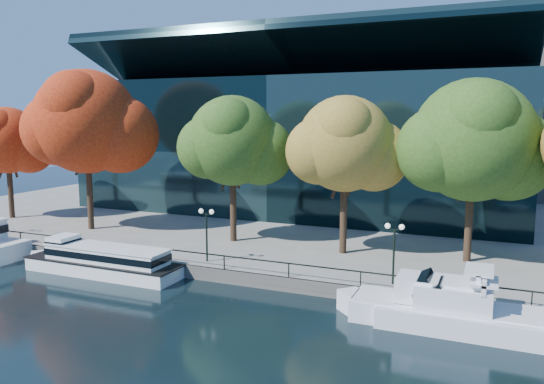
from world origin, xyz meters
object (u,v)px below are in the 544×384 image
at_px(cruiser_near, 443,307).
at_px(cruiser_far, 453,312).
at_px(tree_1, 87,124).
at_px(tree_2, 234,143).
at_px(tour_boat, 99,259).
at_px(tree_3, 347,146).
at_px(lamp_2, 394,240).
at_px(tree_0, 8,142).
at_px(tree_4, 476,143).
at_px(lamp_1, 206,223).

xyz_separation_m(cruiser_near, cruiser_far, (0.60, -0.53, -0.06)).
bearing_deg(tree_1, tree_2, 3.83).
distance_m(tour_boat, cruiser_near, 25.11).
bearing_deg(tree_3, cruiser_far, -48.99).
height_order(tree_1, tree_3, tree_1).
bearing_deg(cruiser_near, cruiser_far, -41.27).
xyz_separation_m(cruiser_far, lamp_2, (-4.07, 4.02, 2.92)).
distance_m(tree_0, tree_1, 12.25).
bearing_deg(tree_2, cruiser_far, -29.37).
xyz_separation_m(tour_boat, lamp_2, (21.64, 3.13, 2.85)).
bearing_deg(tree_0, tree_3, -0.77).
xyz_separation_m(cruiser_near, tree_2, (-18.54, 10.25, 8.53)).
distance_m(tree_4, lamp_2, 10.68).
distance_m(tree_4, lamp_1, 20.77).
bearing_deg(cruiser_far, lamp_2, 135.31).
bearing_deg(tree_1, tree_0, 174.33).
distance_m(tree_1, tree_2, 15.19).
bearing_deg(tree_1, cruiser_near, -15.36).
relative_size(cruiser_far, lamp_2, 2.54).
relative_size(cruiser_near, tree_4, 0.91).
distance_m(tree_1, lamp_2, 31.53).
bearing_deg(tree_1, tour_boat, -46.19).
relative_size(tree_1, tree_4, 1.12).
height_order(cruiser_near, tree_2, tree_2).
xyz_separation_m(tour_boat, cruiser_near, (25.11, -0.36, -0.01)).
bearing_deg(tree_0, lamp_2, -9.34).
bearing_deg(lamp_1, tree_0, 166.17).
height_order(tour_boat, lamp_1, lamp_1).
bearing_deg(tree_2, cruiser_near, -28.92).
bearing_deg(cruiser_far, tree_0, 166.67).
xyz_separation_m(tree_1, tree_3, (25.12, 0.70, -1.59)).
bearing_deg(tree_4, cruiser_near, -94.50).
xyz_separation_m(tree_0, tree_3, (37.15, -0.50, 0.38)).
bearing_deg(cruiser_near, tree_3, 130.54).
relative_size(cruiser_far, lamp_1, 2.54).
height_order(cruiser_far, tree_4, tree_4).
bearing_deg(tree_0, tree_4, 0.93).
relative_size(tree_2, lamp_2, 3.15).
distance_m(tree_0, tree_4, 46.54).
relative_size(tour_boat, lamp_2, 3.47).
relative_size(tour_boat, lamp_1, 3.47).
relative_size(tree_0, tree_1, 0.78).
distance_m(tree_0, lamp_1, 29.51).
bearing_deg(cruiser_far, lamp_1, 167.44).
bearing_deg(tree_3, tour_boat, -150.04).
relative_size(tree_2, tree_4, 0.93).
distance_m(tour_boat, tree_1, 15.89).
distance_m(tour_boat, lamp_2, 22.05).
xyz_separation_m(cruiser_near, tree_0, (-45.65, 10.43, 8.11)).
distance_m(cruiser_far, tree_2, 23.59).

